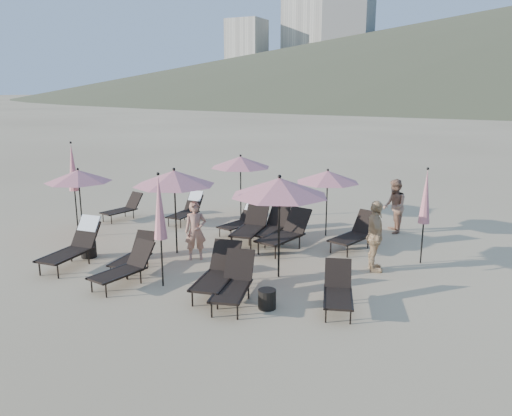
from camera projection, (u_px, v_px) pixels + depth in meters
The scene contains 28 objects.
ground at pixel (208, 290), 11.27m from camera, with size 800.00×800.00×0.00m, color #D6BA8C.
hotel_skyline at pixel (320, 54), 282.44m from camera, with size 109.00×82.00×55.00m.
lounger_0 at pixel (74, 244), 12.76m from camera, with size 0.85×1.90×1.15m.
lounger_1 at pixel (134, 254), 12.48m from camera, with size 0.74×1.52×0.84m.
lounger_2 at pixel (125, 267), 11.48m from camera, with size 0.84×1.66×0.91m.
lounger_3 at pixel (234, 282), 10.49m from camera, with size 1.06×1.79×0.97m.
lounger_4 at pixel (218, 272), 11.00m from camera, with size 1.00×1.86×1.01m.
lounger_5 at pixel (338, 290), 10.23m from camera, with size 1.02×1.61×0.87m.
lounger_6 at pixel (124, 208), 17.37m from camera, with size 0.85×1.57×0.86m.
lounger_7 at pixel (188, 208), 16.97m from camera, with size 0.60×1.58×0.98m.
lounger_8 at pixel (251, 225), 14.79m from camera, with size 0.94×1.90×1.05m.
lounger_9 at pixel (270, 226), 14.88m from camera, with size 0.75×1.71×0.96m.
lounger_10 at pixel (286, 232), 14.04m from camera, with size 1.08×1.96×1.06m.
lounger_11 at pixel (355, 233), 14.08m from camera, with size 1.11×1.84×0.99m.
lounger_12 at pixel (242, 219), 15.66m from camera, with size 0.87×1.61×0.96m.
umbrella_open_0 at pixel (78, 176), 14.96m from camera, with size 1.98×1.98×2.13m.
umbrella_open_1 at pixel (174, 178), 13.33m from camera, with size 2.22×2.22×2.38m.
umbrella_open_2 at pixel (279, 187), 11.54m from camera, with size 2.32×2.32×2.50m.
umbrella_open_3 at pixel (241, 162), 17.11m from camera, with size 2.09×2.09×2.25m.
umbrella_open_4 at pixel (328, 177), 15.03m from camera, with size 1.95×1.95×2.10m.
umbrella_closed_0 at pixel (160, 208), 11.08m from camera, with size 0.31×0.31×2.65m.
umbrella_closed_1 at pixel (426, 197), 12.60m from camera, with size 0.29×0.29×2.52m.
umbrella_closed_2 at pixel (73, 168), 16.10m from camera, with size 0.33×0.33×2.80m.
side_table_0 at pixel (89, 249), 13.42m from camera, with size 0.41×0.41×0.44m, color black.
side_table_1 at pixel (267, 299), 10.27m from camera, with size 0.37×0.37×0.41m, color black.
beachgoer_a at pixel (196, 231), 13.13m from camera, with size 0.57×0.37×1.56m, color #AE765E.
beachgoer_b at pixel (394, 206), 15.60m from camera, with size 0.83×0.64×1.70m, color #AB7658.
beachgoer_c at pixel (375, 236), 12.25m from camera, with size 1.05×0.44×1.79m, color tan.
Camera 1 is at (5.70, -8.94, 4.40)m, focal length 35.00 mm.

